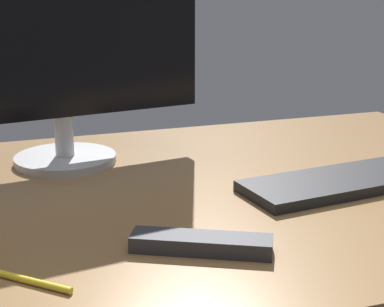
{
  "coord_description": "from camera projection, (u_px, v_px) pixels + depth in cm",
  "views": [
    {
      "loc": [
        -27.39,
        -94.56,
        37.51
      ],
      "look_at": [
        5.37,
        1.36,
        8.0
      ],
      "focal_mm": 59.59,
      "sensor_mm": 36.0,
      "label": 1
    }
  ],
  "objects": [
    {
      "name": "monitor",
      "position": [
        58.0,
        30.0,
        1.14
      ],
      "size": [
        53.76,
        19.15,
        45.67
      ],
      "rotation": [
        0.0,
        0.0,
        0.15
      ],
      "color": "#B9B9B9",
      "rests_on": "desk"
    },
    {
      "name": "pen",
      "position": [
        23.0,
        279.0,
        0.75
      ],
      "size": [
        10.38,
        10.06,
        0.85
      ],
      "primitive_type": "cylinder",
      "rotation": [
        0.0,
        1.57,
        -0.77
      ],
      "color": "yellow",
      "rests_on": "desk"
    },
    {
      "name": "tv_remote",
      "position": [
        201.0,
        244.0,
        0.83
      ],
      "size": [
        18.44,
        12.38,
        2.19
      ],
      "primitive_type": "cube",
      "rotation": [
        0.0,
        0.0,
        -0.48
      ],
      "color": "#2D2D33",
      "rests_on": "desk"
    },
    {
      "name": "desk",
      "position": [
        164.0,
        199.0,
        1.05
      ],
      "size": [
        140.0,
        84.0,
        2.0
      ],
      "primitive_type": "cube",
      "color": "olive",
      "rests_on": "ground"
    },
    {
      "name": "keyboard",
      "position": [
        360.0,
        179.0,
        1.09
      ],
      "size": [
        43.61,
        17.57,
        1.8
      ],
      "primitive_type": "cube",
      "rotation": [
        0.0,
        0.0,
        0.12
      ],
      "color": "black",
      "rests_on": "desk"
    }
  ]
}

